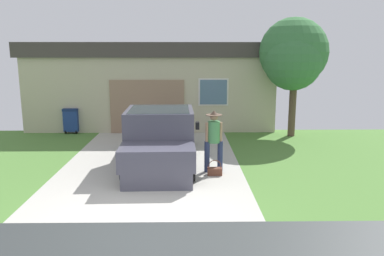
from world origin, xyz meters
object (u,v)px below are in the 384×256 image
object	(u,v)px
person_with_hat	(214,137)
handbag	(215,171)
wheeled_trash_bin	(72,119)
pickup_truck	(160,140)
house_with_garage	(155,82)
front_yard_tree	(294,57)

from	to	relation	value
person_with_hat	handbag	xyz separation A→B (m)	(0.01, -0.32, -0.88)
handbag	wheeled_trash_bin	bearing A→B (deg)	134.29
person_with_hat	wheeled_trash_bin	world-z (taller)	person_with_hat
pickup_truck	house_with_garage	xyz separation A→B (m)	(-0.76, 7.87, 1.11)
pickup_truck	front_yard_tree	xyz separation A→B (m)	(4.94, 4.01, 2.37)
handbag	front_yard_tree	world-z (taller)	front_yard_tree
person_with_hat	front_yard_tree	world-z (taller)	front_yard_tree
person_with_hat	wheeled_trash_bin	xyz separation A→B (m)	(-5.51, 5.34, -0.44)
handbag	front_yard_tree	size ratio (longest dim) A/B	0.09
pickup_truck	handbag	bearing A→B (deg)	147.20
person_with_hat	front_yard_tree	xyz separation A→B (m)	(3.41, 4.63, 2.12)
handbag	front_yard_tree	xyz separation A→B (m)	(3.39, 4.95, 3.01)
pickup_truck	handbag	xyz separation A→B (m)	(1.55, -0.95, -0.64)
house_with_garage	person_with_hat	bearing A→B (deg)	-74.90
pickup_truck	person_with_hat	distance (m)	1.67
front_yard_tree	person_with_hat	bearing A→B (deg)	-126.37
front_yard_tree	wheeled_trash_bin	world-z (taller)	front_yard_tree
handbag	pickup_truck	bearing A→B (deg)	148.52
front_yard_tree	handbag	bearing A→B (deg)	-124.42
handbag	house_with_garage	bearing A→B (deg)	104.65
house_with_garage	wheeled_trash_bin	distance (m)	4.69
house_with_garage	front_yard_tree	distance (m)	7.00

